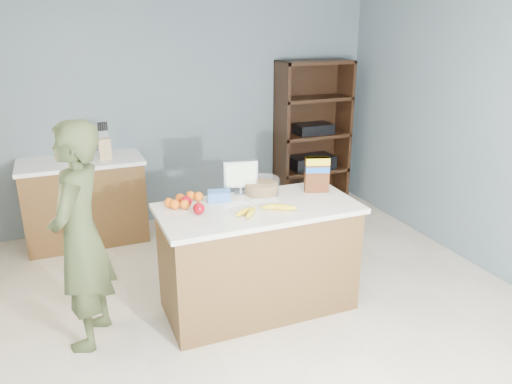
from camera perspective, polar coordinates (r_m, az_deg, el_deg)
name	(u,v)px	position (r m, az deg, el deg)	size (l,w,h in m)	color
floor	(273,325)	(4.07, 1.92, -14.98)	(4.50, 5.00, 0.02)	beige
walls	(275,117)	(3.41, 2.24, 8.51)	(4.52, 5.02, 2.51)	slate
counter_peninsula	(258,262)	(4.09, 0.27, -7.96)	(1.56, 0.76, 0.90)	brown
back_cabinet	(85,201)	(5.57, -18.94, -0.95)	(1.24, 0.62, 0.90)	brown
shelving_unit	(311,137)	(6.31, 6.26, 6.28)	(0.90, 0.40, 1.80)	black
person	(80,238)	(3.72, -19.44, -4.93)	(0.61, 0.40, 1.67)	#3B4525
knife_block	(105,148)	(5.35, -16.89, 4.81)	(0.12, 0.10, 0.31)	tan
envelopes	(249,202)	(3.96, -0.75, -1.17)	(0.48, 0.16, 0.00)	white
bananas	(264,210)	(3.76, 0.88, -2.01)	(0.51, 0.20, 0.05)	yellow
apples	(192,205)	(3.81, -7.29, -1.50)	(0.14, 0.27, 0.09)	#97040F
oranges	(184,201)	(3.93, -8.28, -0.98)	(0.32, 0.25, 0.08)	#EB5C0E
blue_carton	(219,196)	(4.00, -4.23, -0.44)	(0.18, 0.12, 0.08)	blue
salad_bowl	(261,187)	(4.14, 0.61, 0.59)	(0.30, 0.30, 0.13)	#267219
tv	(241,176)	(4.10, -1.77, 1.88)	(0.28, 0.12, 0.28)	silver
cereal_box	(317,172)	(4.18, 6.99, 2.29)	(0.21, 0.13, 0.30)	#592B14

